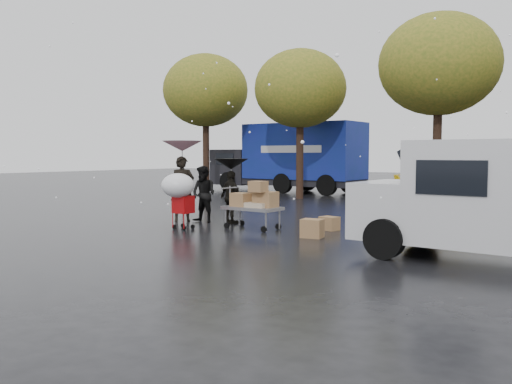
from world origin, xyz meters
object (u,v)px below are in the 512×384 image
Objects in this scene: white_van at (502,198)px; blue_truck at (290,158)px; person_black at (231,197)px; vendor_cart at (255,202)px; shopping_cart at (179,189)px; yellow_taxi at (450,183)px; person_pink at (183,189)px.

white_van is 18.54m from blue_truck.
person_black is 1.32m from vendor_cart.
vendor_cart is 6.19m from white_van.
person_black is 0.18× the size of blue_truck.
shopping_cart is at bearing -68.15° from blue_truck.
shopping_cart is 7.66m from white_van.
yellow_taxi reaches higher than person_black.
vendor_cart is 11.60m from yellow_taxi.
yellow_taxi reaches higher than vendor_cart.
person_pink is at bearing 27.61° from person_black.
vendor_cart is 0.18× the size of blue_truck.
shopping_cart is at bearing -176.75° from white_van.
white_van is (8.85, -0.93, 0.22)m from person_pink.
person_pink is 1.29× the size of shopping_cart.
person_black is at bearing 156.69° from vendor_cart.
vendor_cart is (2.72, -0.14, -0.22)m from person_pink.
person_pink is 2.74m from vendor_cart.
person_black is 1.80m from shopping_cart.
person_black is 11.30m from yellow_taxi.
person_black is 0.33× the size of yellow_taxi.
person_black reaches higher than vendor_cart.
blue_truck reaches higher than white_van.
person_black is at bearing -34.95° from person_pink.
shopping_cart is 0.18× the size of blue_truck.
blue_truck is at bearing 111.85° from shopping_cart.
person_pink is 0.23× the size of blue_truck.
shopping_cart is at bearing -97.72° from person_pink.
blue_truck is 1.84× the size of yellow_taxi.
vendor_cart is 0.34× the size of yellow_taxi.
yellow_taxi is (4.19, 11.36, -0.18)m from person_pink.
person_pink is at bearing 177.04° from vendor_cart.
yellow_taxi reaches higher than shopping_cart.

